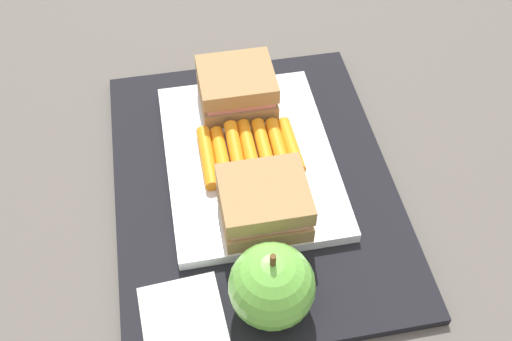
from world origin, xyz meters
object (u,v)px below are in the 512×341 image
apple (272,286)px  sandwich_half_left (237,88)px  carrot_sticks_bundle (250,151)px  paper_napkin (182,316)px  food_tray (249,159)px  sandwich_half_right (264,203)px

apple → sandwich_half_left: bearing=177.6°
carrot_sticks_bundle → paper_napkin: (0.16, -0.09, -0.02)m
food_tray → apple: (0.16, -0.01, 0.03)m
sandwich_half_left → carrot_sticks_bundle: bearing=0.2°
sandwich_half_left → paper_napkin: 0.26m
carrot_sticks_bundle → sandwich_half_right: bearing=-0.2°
food_tray → sandwich_half_right: bearing=0.0°
sandwich_half_left → carrot_sticks_bundle: sandwich_half_left is taller
sandwich_half_left → apple: (0.24, -0.01, 0.00)m
food_tray → paper_napkin: 0.18m
food_tray → sandwich_half_left: size_ratio=2.88×
sandwich_half_right → apple: 0.09m
paper_napkin → carrot_sticks_bundle: bearing=151.3°
carrot_sticks_bundle → apple: size_ratio=1.20×
food_tray → apple: size_ratio=2.74×
food_tray → sandwich_half_left: 0.08m
paper_napkin → apple: bearing=86.8°
carrot_sticks_bundle → paper_napkin: 0.18m
sandwich_half_left → apple: bearing=-2.4°
sandwich_half_left → sandwich_half_right: size_ratio=1.00×
food_tray → paper_napkin: food_tray is taller
carrot_sticks_bundle → paper_napkin: bearing=-28.7°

